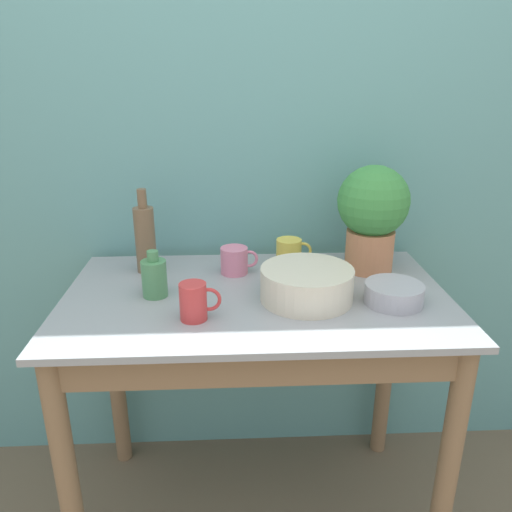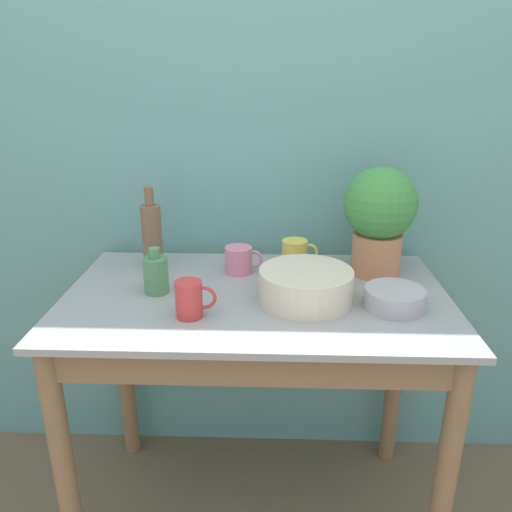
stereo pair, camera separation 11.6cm
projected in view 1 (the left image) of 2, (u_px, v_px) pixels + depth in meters
name	position (u px, v px, depth m)	size (l,w,h in m)	color
wall_back	(250.00, 157.00, 1.75)	(6.00, 0.05, 2.40)	#609E9E
counter_table	(256.00, 351.00, 1.54)	(1.15, 0.68, 0.86)	#846647
potted_plant	(372.00, 212.00, 1.61)	(0.23, 0.23, 0.35)	tan
bowl_wash_large	(307.00, 284.00, 1.44)	(0.27, 0.27, 0.10)	beige
bottle_tall	(145.00, 238.00, 1.63)	(0.07, 0.07, 0.28)	brown
bottle_short	(154.00, 277.00, 1.46)	(0.07, 0.07, 0.14)	#4C8C59
mug_yellow	(289.00, 252.00, 1.70)	(0.12, 0.09, 0.09)	#E5CC4C
mug_pink	(235.00, 260.00, 1.64)	(0.12, 0.09, 0.09)	pink
mug_red	(194.00, 301.00, 1.33)	(0.11, 0.07, 0.10)	#C63838
bowl_small_steel	(394.00, 294.00, 1.43)	(0.17, 0.17, 0.06)	#A8A8B2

